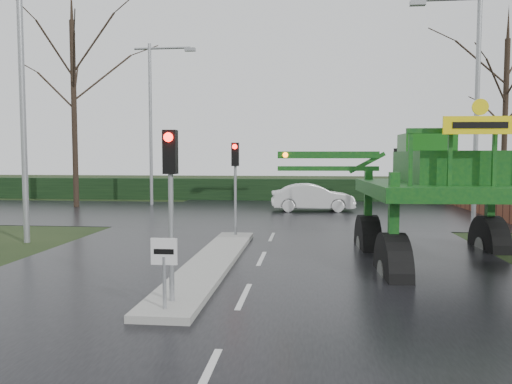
# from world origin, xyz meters

# --- Properties ---
(ground) EXTENTS (140.00, 140.00, 0.00)m
(ground) POSITION_xyz_m (0.00, 0.00, 0.00)
(ground) COLOR black
(ground) RESTS_ON ground
(road_main) EXTENTS (14.00, 80.00, 0.02)m
(road_main) POSITION_xyz_m (0.00, 10.00, 0.00)
(road_main) COLOR black
(road_main) RESTS_ON ground
(road_cross) EXTENTS (80.00, 12.00, 0.02)m
(road_cross) POSITION_xyz_m (0.00, 16.00, 0.01)
(road_cross) COLOR black
(road_cross) RESTS_ON ground
(median_island) EXTENTS (1.20, 10.00, 0.16)m
(median_island) POSITION_xyz_m (-1.30, 3.00, 0.09)
(median_island) COLOR gray
(median_island) RESTS_ON ground
(hedge_row) EXTENTS (44.00, 0.90, 1.50)m
(hedge_row) POSITION_xyz_m (0.00, 24.00, 0.75)
(hedge_row) COLOR black
(hedge_row) RESTS_ON ground
(brick_wall) EXTENTS (0.40, 20.00, 1.20)m
(brick_wall) POSITION_xyz_m (10.50, 16.00, 0.60)
(brick_wall) COLOR #592D1E
(brick_wall) RESTS_ON ground
(keep_left_sign) EXTENTS (0.50, 0.07, 1.35)m
(keep_left_sign) POSITION_xyz_m (-1.30, -1.50, 1.06)
(keep_left_sign) COLOR gray
(keep_left_sign) RESTS_ON ground
(traffic_signal_near) EXTENTS (0.26, 0.33, 3.52)m
(traffic_signal_near) POSITION_xyz_m (-1.30, -1.01, 2.59)
(traffic_signal_near) COLOR gray
(traffic_signal_near) RESTS_ON ground
(traffic_signal_mid) EXTENTS (0.26, 0.33, 3.52)m
(traffic_signal_mid) POSITION_xyz_m (-1.30, 7.49, 2.59)
(traffic_signal_mid) COLOR gray
(traffic_signal_mid) RESTS_ON ground
(traffic_signal_far) EXTENTS (0.26, 0.33, 3.52)m
(traffic_signal_far) POSITION_xyz_m (6.50, 20.01, 2.59)
(traffic_signal_far) COLOR gray
(traffic_signal_far) RESTS_ON ground
(street_light_left_near) EXTENTS (3.85, 0.30, 10.00)m
(street_light_left_near) POSITION_xyz_m (-8.19, 6.00, 5.99)
(street_light_left_near) COLOR gray
(street_light_left_near) RESTS_ON ground
(street_light_right) EXTENTS (3.85, 0.30, 10.00)m
(street_light_right) POSITION_xyz_m (8.19, 12.00, 5.99)
(street_light_right) COLOR gray
(street_light_right) RESTS_ON ground
(street_light_left_far) EXTENTS (3.85, 0.30, 10.00)m
(street_light_left_far) POSITION_xyz_m (-8.19, 20.00, 5.99)
(street_light_left_far) COLOR gray
(street_light_left_far) RESTS_ON ground
(tree_left_far) EXTENTS (7.70, 7.70, 13.26)m
(tree_left_far) POSITION_xyz_m (-12.50, 18.00, 7.15)
(tree_left_far) COLOR black
(tree_left_far) RESTS_ON ground
(tree_right_far) EXTENTS (7.00, 7.00, 12.05)m
(tree_right_far) POSITION_xyz_m (13.00, 21.00, 6.50)
(tree_right_far) COLOR black
(tree_right_far) RESTS_ON ground
(crop_sprayer) EXTENTS (9.85, 6.33, 5.50)m
(crop_sprayer) POSITION_xyz_m (3.49, 2.61, 2.60)
(crop_sprayer) COLOR black
(crop_sprayer) RESTS_ON ground
(white_sedan) EXTENTS (4.70, 2.04, 1.51)m
(white_sedan) POSITION_xyz_m (1.56, 17.31, 0.00)
(white_sedan) COLOR silver
(white_sedan) RESTS_ON ground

